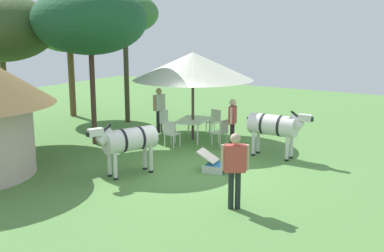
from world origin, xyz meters
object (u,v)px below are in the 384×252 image
patio_chair_near_hut (221,131)px  acacia_tree_far_lawn (69,32)px  patio_chair_east_end (171,132)px  acacia_tree_behind_hut (90,20)px  shade_umbrella (193,66)px  guest_beside_umbrella (159,106)px  acacia_tree_right_background (125,14)px  standing_watcher (235,164)px  patio_chair_near_lawn (166,121)px  striped_lounge_chair (213,163)px  patio_dining_table (193,121)px  acacia_tree_left_background (0,29)px  zebra_by_umbrella (275,126)px  guest_behind_table (233,119)px  patio_chair_west_end (214,120)px  zebra_nearest_camera (128,140)px

patio_chair_near_hut → acacia_tree_far_lawn: acacia_tree_far_lawn is taller
patio_chair_east_end → acacia_tree_behind_hut: size_ratio=0.17×
shade_umbrella → acacia_tree_behind_hut: acacia_tree_behind_hut is taller
guest_beside_umbrella → acacia_tree_right_background: (0.81, 2.25, 3.45)m
guest_beside_umbrella → standing_watcher: standing_watcher is taller
patio_chair_near_lawn → striped_lounge_chair: bearing=58.0°
patio_dining_table → striped_lounge_chair: (-2.93, -2.51, -0.41)m
acacia_tree_left_background → zebra_by_umbrella: bearing=-71.7°
acacia_tree_right_background → striped_lounge_chair: bearing=-122.1°
patio_chair_near_lawn → guest_behind_table: size_ratio=0.54×
patio_chair_near_hut → acacia_tree_behind_hut: acacia_tree_behind_hut is taller
patio_chair_near_hut → acacia_tree_left_background: (-3.38, 6.87, 3.43)m
shade_umbrella → acacia_tree_left_background: size_ratio=0.84×
patio_chair_near_hut → patio_chair_west_end: 1.90m
patio_dining_table → patio_chair_near_lawn: 1.32m
acacia_tree_behind_hut → acacia_tree_far_lawn: acacia_tree_behind_hut is taller
zebra_by_umbrella → patio_chair_west_end: bearing=-120.2°
standing_watcher → acacia_tree_far_lawn: 13.08m
shade_umbrella → guest_beside_umbrella: size_ratio=2.50×
patio_dining_table → acacia_tree_far_lawn: (0.95, 6.99, 3.09)m
standing_watcher → zebra_nearest_camera: bearing=137.2°
patio_chair_east_end → zebra_by_umbrella: size_ratio=0.41×
guest_behind_table → acacia_tree_far_lawn: size_ratio=0.35×
patio_chair_east_end → standing_watcher: 5.81m
shade_umbrella → patio_chair_near_lawn: (0.16, 1.30, -2.13)m
zebra_nearest_camera → acacia_tree_left_background: 6.96m
guest_behind_table → shade_umbrella: bearing=66.0°
patio_dining_table → acacia_tree_right_background: bearing=74.0°
standing_watcher → zebra_by_umbrella: bearing=69.1°
patio_chair_near_lawn → patio_chair_west_end: size_ratio=1.00×
patio_chair_near_lawn → standing_watcher: size_ratio=0.51×
guest_behind_table → zebra_by_umbrella: bearing=-119.0°
patio_chair_near_lawn → acacia_tree_right_background: (0.98, 2.67, 3.96)m
zebra_nearest_camera → acacia_tree_behind_hut: size_ratio=0.38×
zebra_nearest_camera → zebra_by_umbrella: bearing=-103.1°
zebra_by_umbrella → acacia_tree_right_background: bearing=-102.8°
guest_beside_umbrella → zebra_by_umbrella: guest_beside_umbrella is taller
standing_watcher → guest_beside_umbrella: bearing=105.6°
patio_chair_east_end → zebra_nearest_camera: zebra_nearest_camera is taller
zebra_nearest_camera → guest_behind_table: bearing=-81.7°
patio_dining_table → standing_watcher: bearing=-140.0°
patio_chair_near_lawn → patio_chair_west_end: same height
zebra_by_umbrella → acacia_tree_left_background: bearing=-71.0°
guest_behind_table → acacia_tree_far_lawn: 9.21m
shade_umbrella → acacia_tree_behind_hut: size_ratio=0.80×
shade_umbrella → patio_chair_west_end: 2.51m
striped_lounge_chair → zebra_nearest_camera: size_ratio=0.44×
guest_beside_umbrella → acacia_tree_left_background: size_ratio=0.33×
shade_umbrella → zebra_by_umbrella: shade_umbrella is taller
patio_dining_table → patio_chair_east_end: bearing=177.0°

